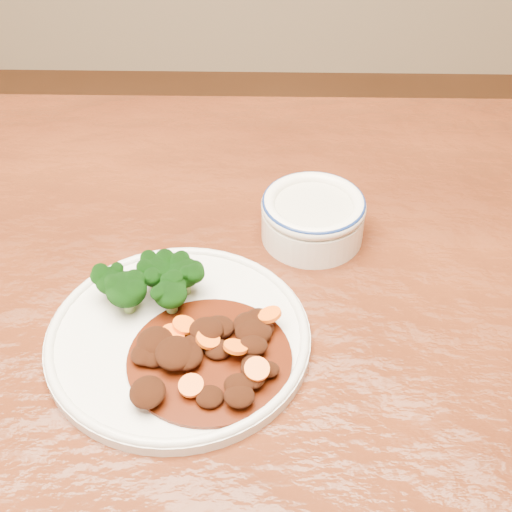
{
  "coord_description": "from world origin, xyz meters",
  "views": [
    {
      "loc": [
        0.13,
        -0.42,
        1.23
      ],
      "look_at": [
        0.12,
        0.1,
        0.77
      ],
      "focal_mm": 50.0,
      "sensor_mm": 36.0,
      "label": 1
    }
  ],
  "objects": [
    {
      "name": "mince_stew",
      "position": [
        0.08,
        -0.02,
        0.77
      ],
      "size": [
        0.14,
        0.14,
        0.03
      ],
      "color": "#461807",
      "rests_on": "dinner_plate"
    },
    {
      "name": "broccoli_florets",
      "position": [
        0.02,
        0.05,
        0.78
      ],
      "size": [
        0.1,
        0.06,
        0.04
      ],
      "color": "#76994F",
      "rests_on": "dinner_plate"
    },
    {
      "name": "dinner_plate",
      "position": [
        0.05,
        0.01,
        0.76
      ],
      "size": [
        0.23,
        0.23,
        0.01
      ],
      "rotation": [
        0.0,
        0.0,
        0.0
      ],
      "color": "silver",
      "rests_on": "dining_table"
    },
    {
      "name": "dining_table",
      "position": [
        0.0,
        0.0,
        0.67
      ],
      "size": [
        1.5,
        0.9,
        0.75
      ],
      "rotation": [
        0.0,
        0.0,
        0.0
      ],
      "color": "#5D2610",
      "rests_on": "ground"
    },
    {
      "name": "dip_bowl",
      "position": [
        0.17,
        0.16,
        0.78
      ],
      "size": [
        0.11,
        0.11,
        0.05
      ],
      "rotation": [
        0.0,
        0.0,
        -0.08
      ],
      "color": "white",
      "rests_on": "dining_table"
    }
  ]
}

